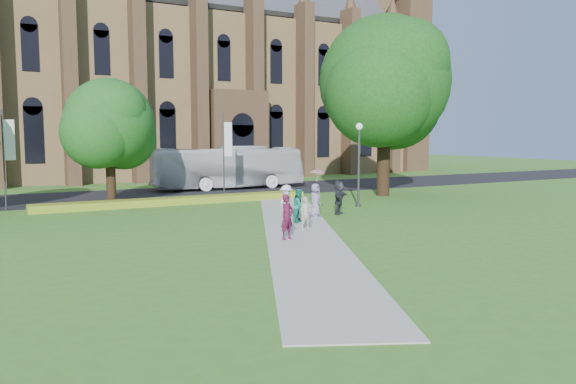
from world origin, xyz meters
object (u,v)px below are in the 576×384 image
large_tree (385,82)px  tour_coach (229,167)px  pedestrian_0 (287,217)px  streetlamp (359,154)px

large_tree → tour_coach: 14.69m
large_tree → tour_coach: (-8.04, 10.40, -6.57)m
large_tree → pedestrian_0: size_ratio=6.86×
large_tree → pedestrian_0: (-14.83, -12.23, -7.36)m
streetlamp → large_tree: (5.50, 4.50, 5.07)m
tour_coach → pedestrian_0: size_ratio=6.64×
streetlamp → large_tree: bearing=39.3°
streetlamp → tour_coach: streetlamp is taller
tour_coach → pedestrian_0: 23.63m
streetlamp → pedestrian_0: (-9.33, -7.73, -2.29)m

